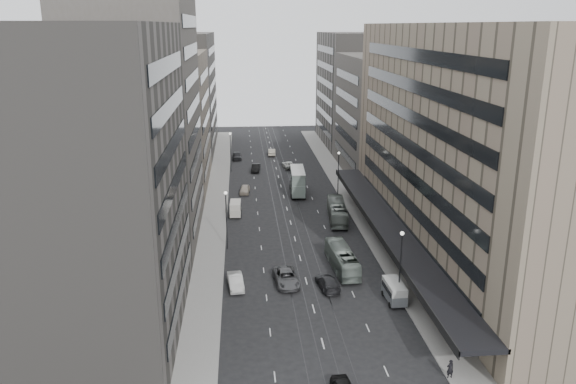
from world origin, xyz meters
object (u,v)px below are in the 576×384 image
object	(u,v)px
sedan_1	(236,281)
sedan_2	(286,278)
bus_far	(337,211)
pedestrian	(450,369)
bus_near	(342,259)
vw_microbus	(394,291)
double_decker	(298,181)
panel_van	(235,208)

from	to	relation	value
sedan_1	sedan_2	world-z (taller)	sedan_2
bus_far	sedan_1	distance (m)	27.58
pedestrian	bus_near	bearing A→B (deg)	-84.61
bus_far	sedan_2	world-z (taller)	bus_far
vw_microbus	double_decker	bearing A→B (deg)	97.08
double_decker	vw_microbus	size ratio (longest dim) A/B	2.00
vw_microbus	sedan_2	xyz separation A→B (m)	(-11.65, 5.43, -0.47)
bus_far	pedestrian	distance (m)	42.15
double_decker	panel_van	distance (m)	16.08
pedestrian	sedan_2	bearing A→B (deg)	-65.00
sedan_1	sedan_2	bearing A→B (deg)	-1.81
double_decker	sedan_2	xyz separation A→B (m)	(-5.10, -36.98, -1.71)
double_decker	pedestrian	bearing A→B (deg)	-79.51
sedan_1	sedan_2	distance (m)	6.06
double_decker	pedestrian	world-z (taller)	double_decker
panel_van	sedan_2	size ratio (longest dim) A/B	0.66
sedan_2	vw_microbus	bearing A→B (deg)	-29.71
bus_near	panel_van	size ratio (longest dim) A/B	2.65
bus_far	panel_van	size ratio (longest dim) A/B	2.83
double_decker	panel_van	xyz separation A→B (m)	(-11.27, -11.41, -1.20)
panel_van	pedestrian	world-z (taller)	panel_van
bus_near	sedan_2	distance (m)	8.19
double_decker	sedan_2	bearing A→B (deg)	-94.92
sedan_1	sedan_2	size ratio (longest dim) A/B	0.81
double_decker	vw_microbus	world-z (taller)	double_decker
bus_far	sedan_1	bearing A→B (deg)	59.91
vw_microbus	panel_van	xyz separation A→B (m)	(-17.82, 31.00, 0.04)
bus_near	panel_van	xyz separation A→B (m)	(-13.52, 22.03, -0.10)
bus_near	double_decker	distance (m)	33.53
double_decker	panel_van	size ratio (longest dim) A/B	2.25
bus_near	pedestrian	size ratio (longest dim) A/B	5.77
bus_far	panel_van	bearing A→B (deg)	-7.26
bus_far	double_decker	distance (m)	15.73
sedan_1	sedan_2	xyz separation A→B (m)	(6.05, 0.48, 0.03)
vw_microbus	sedan_1	world-z (taller)	vw_microbus
double_decker	bus_near	bearing A→B (deg)	-83.21
bus_near	sedan_2	xyz separation A→B (m)	(-7.35, -3.55, -0.61)
sedan_2	pedestrian	xyz separation A→B (m)	(12.65, -20.02, 0.22)
sedan_1	bus_near	bearing A→B (deg)	10.40
double_decker	sedan_2	distance (m)	37.37
sedan_2	bus_near	bearing A→B (deg)	21.05
bus_near	sedan_1	bearing A→B (deg)	13.32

